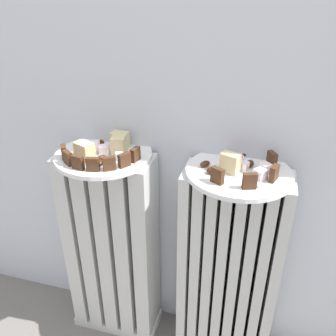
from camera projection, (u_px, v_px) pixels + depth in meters
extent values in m
cube|color=silver|center=(119.00, 316.00, 1.26)|extent=(0.29, 0.13, 0.03)
cube|color=silver|center=(80.00, 239.00, 1.14)|extent=(0.04, 0.13, 0.63)
cube|color=silver|center=(96.00, 242.00, 1.12)|extent=(0.04, 0.13, 0.63)
cube|color=silver|center=(112.00, 246.00, 1.11)|extent=(0.04, 0.13, 0.63)
cube|color=silver|center=(129.00, 249.00, 1.10)|extent=(0.04, 0.13, 0.63)
cube|color=silver|center=(147.00, 252.00, 1.08)|extent=(0.04, 0.13, 0.63)
cube|color=silver|center=(186.00, 260.00, 1.05)|extent=(0.03, 0.13, 0.63)
cube|color=silver|center=(198.00, 262.00, 1.04)|extent=(0.03, 0.13, 0.63)
cube|color=silver|center=(210.00, 264.00, 1.04)|extent=(0.03, 0.13, 0.63)
cube|color=silver|center=(222.00, 267.00, 1.03)|extent=(0.03, 0.13, 0.63)
cube|color=silver|center=(235.00, 269.00, 1.02)|extent=(0.03, 0.13, 0.63)
cube|color=silver|center=(247.00, 271.00, 1.01)|extent=(0.03, 0.13, 0.63)
cube|color=silver|center=(260.00, 274.00, 1.00)|extent=(0.03, 0.13, 0.63)
cube|color=silver|center=(273.00, 276.00, 0.99)|extent=(0.03, 0.13, 0.63)
cylinder|color=white|center=(104.00, 155.00, 0.96)|extent=(0.27, 0.27, 0.01)
cylinder|color=white|center=(239.00, 172.00, 0.87)|extent=(0.27, 0.27, 0.01)
cube|color=#472B19|center=(64.00, 152.00, 0.92)|extent=(0.03, 0.03, 0.04)
cube|color=#472B19|center=(68.00, 158.00, 0.89)|extent=(0.03, 0.03, 0.04)
cube|color=#472B19|center=(78.00, 162.00, 0.87)|extent=(0.03, 0.02, 0.04)
cube|color=#472B19|center=(93.00, 165.00, 0.86)|extent=(0.03, 0.02, 0.04)
cube|color=#472B19|center=(109.00, 164.00, 0.86)|extent=(0.03, 0.03, 0.04)
cube|color=#472B19|center=(124.00, 160.00, 0.88)|extent=(0.03, 0.03, 0.04)
cube|color=#472B19|center=(135.00, 155.00, 0.91)|extent=(0.02, 0.03, 0.04)
cube|color=beige|center=(85.00, 151.00, 0.92)|extent=(0.06, 0.05, 0.05)
cube|color=beige|center=(120.00, 140.00, 0.98)|extent=(0.05, 0.04, 0.05)
cube|color=beige|center=(119.00, 145.00, 0.94)|extent=(0.04, 0.05, 0.05)
cube|color=white|center=(96.00, 145.00, 0.98)|extent=(0.03, 0.03, 0.02)
cube|color=white|center=(96.00, 149.00, 0.96)|extent=(0.03, 0.03, 0.02)
cube|color=white|center=(120.00, 156.00, 0.92)|extent=(0.03, 0.03, 0.02)
cube|color=white|center=(104.00, 150.00, 0.95)|extent=(0.03, 0.03, 0.03)
ellipsoid|color=#3D1E0F|center=(100.00, 142.00, 1.00)|extent=(0.03, 0.02, 0.02)
ellipsoid|color=#3D1E0F|center=(79.00, 149.00, 0.96)|extent=(0.02, 0.03, 0.02)
ellipsoid|color=#3D1E0F|center=(101.00, 158.00, 0.91)|extent=(0.03, 0.03, 0.01)
ellipsoid|color=#3D1E0F|center=(100.00, 163.00, 0.89)|extent=(0.02, 0.03, 0.02)
cube|color=#472B19|center=(217.00, 175.00, 0.81)|extent=(0.03, 0.03, 0.04)
cube|color=#472B19|center=(250.00, 181.00, 0.78)|extent=(0.03, 0.02, 0.04)
cube|color=#472B19|center=(274.00, 173.00, 0.82)|extent=(0.02, 0.03, 0.04)
cube|color=#472B19|center=(272.00, 159.00, 0.88)|extent=(0.03, 0.03, 0.04)
cube|color=beige|center=(230.00, 163.00, 0.85)|extent=(0.05, 0.04, 0.05)
cube|color=white|center=(226.00, 157.00, 0.92)|extent=(0.02, 0.02, 0.02)
cube|color=white|center=(243.00, 166.00, 0.87)|extent=(0.03, 0.03, 0.02)
cube|color=white|center=(260.00, 174.00, 0.82)|extent=(0.04, 0.04, 0.03)
cube|color=white|center=(265.00, 169.00, 0.85)|extent=(0.04, 0.04, 0.03)
ellipsoid|color=#3D1E0F|center=(211.00, 171.00, 0.85)|extent=(0.03, 0.03, 0.02)
ellipsoid|color=#3D1E0F|center=(250.00, 164.00, 0.88)|extent=(0.02, 0.03, 0.02)
ellipsoid|color=#3D1E0F|center=(243.00, 153.00, 0.94)|extent=(0.03, 0.03, 0.02)
ellipsoid|color=#3D1E0F|center=(205.00, 164.00, 0.88)|extent=(0.03, 0.03, 0.02)
cylinder|color=white|center=(236.00, 159.00, 0.90)|extent=(0.04, 0.04, 0.02)
cylinder|color=red|center=(236.00, 158.00, 0.90)|extent=(0.03, 0.03, 0.01)
cube|color=silver|center=(256.00, 181.00, 0.82)|extent=(0.03, 0.05, 0.00)
cube|color=silver|center=(249.00, 171.00, 0.86)|extent=(0.03, 0.03, 0.00)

